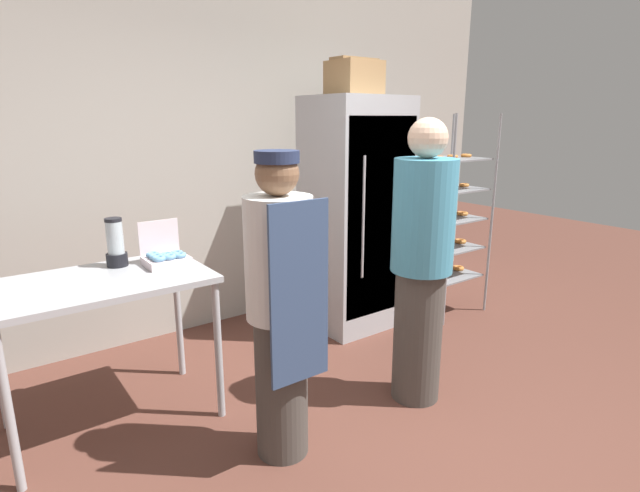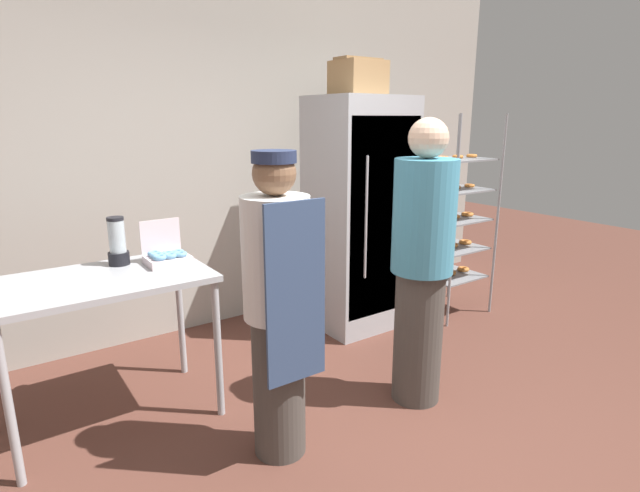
% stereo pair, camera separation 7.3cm
% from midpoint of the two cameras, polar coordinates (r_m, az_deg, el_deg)
% --- Properties ---
extents(ground_plane, '(14.00, 14.00, 0.00)m').
position_cam_midpoint_polar(ground_plane, '(2.94, 10.17, -22.73)').
color(ground_plane, brown).
extents(back_wall, '(6.40, 0.12, 3.05)m').
position_cam_midpoint_polar(back_wall, '(4.34, -12.83, 10.93)').
color(back_wall, '#ADA89E').
rests_on(back_wall, ground_plane).
extents(refrigerator, '(0.76, 0.68, 1.93)m').
position_cam_midpoint_polar(refrigerator, '(4.23, 3.62, 3.58)').
color(refrigerator, '#ADAFB5').
rests_on(refrigerator, ground_plane).
extents(baking_rack, '(0.61, 0.52, 1.80)m').
position_cam_midpoint_polar(baking_rack, '(4.67, 14.03, 2.98)').
color(baking_rack, '#93969B').
rests_on(baking_rack, ground_plane).
extents(prep_counter, '(1.15, 0.72, 0.89)m').
position_cam_midpoint_polar(prep_counter, '(3.08, -24.20, -5.23)').
color(prep_counter, '#ADAFB5').
rests_on(prep_counter, ground_plane).
extents(donut_box, '(0.25, 0.22, 0.26)m').
position_cam_midpoint_polar(donut_box, '(3.17, -17.86, -1.22)').
color(donut_box, silver).
rests_on(donut_box, prep_counter).
extents(blender_pitcher, '(0.12, 0.12, 0.29)m').
position_cam_midpoint_polar(blender_pitcher, '(3.24, -22.92, 0.13)').
color(blender_pitcher, black).
rests_on(blender_pitcher, prep_counter).
extents(cardboard_storage_box, '(0.37, 0.34, 0.28)m').
position_cam_midpoint_polar(cardboard_storage_box, '(4.15, 3.40, 18.67)').
color(cardboard_storage_box, '#A87F51').
rests_on(cardboard_storage_box, refrigerator).
extents(person_baker, '(0.34, 0.36, 1.62)m').
position_cam_midpoint_polar(person_baker, '(2.55, -5.37, -6.87)').
color(person_baker, '#47423D').
rests_on(person_baker, ground_plane).
extents(person_customer, '(0.38, 0.38, 1.77)m').
position_cam_midpoint_polar(person_customer, '(3.10, 10.85, -1.97)').
color(person_customer, '#47423D').
rests_on(person_customer, ground_plane).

